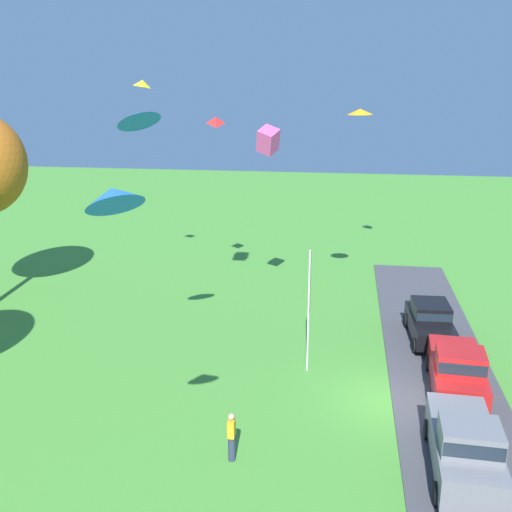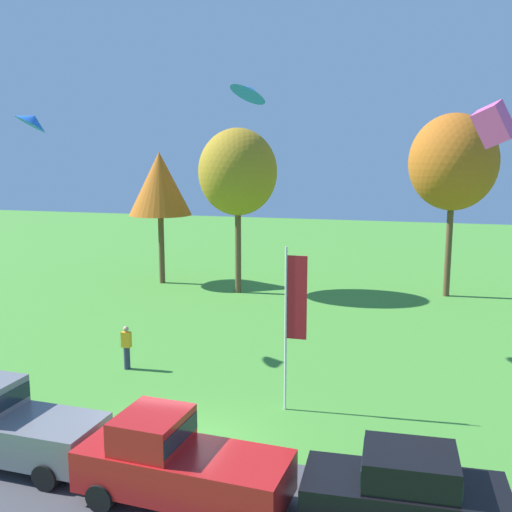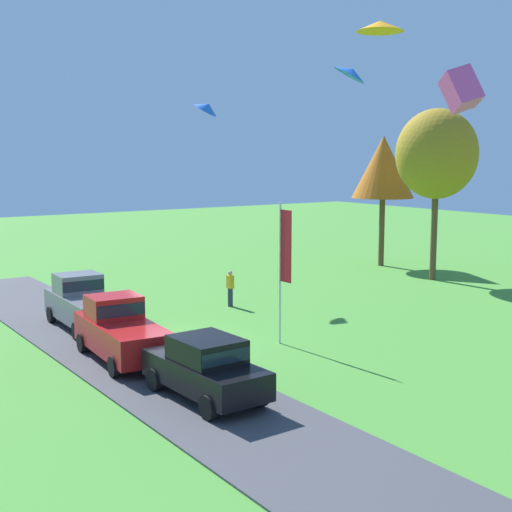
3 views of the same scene
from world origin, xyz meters
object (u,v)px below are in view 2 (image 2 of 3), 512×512
Objects in this scene: tree_far_left at (238,172)px; kite_delta_trailing_tail at (32,120)px; car_pickup_far_end at (176,461)px; flag_banner at (293,309)px; car_sedan_by_flagpole at (406,488)px; kite_delta_near_flag at (249,91)px; person_watching_sky at (127,347)px; tree_right_of_center at (453,163)px; kite_box_topmost at (494,124)px; tree_lone_near at (160,184)px; car_pickup_mid_row at (5,424)px.

kite_delta_trailing_tail is at bearing -112.92° from tree_far_left.
car_pickup_far_end is 6.53m from flag_banner.
kite_delta_near_flag is at bearing 120.71° from car_sedan_by_flagpole.
flag_banner is at bearing -17.11° from kite_delta_trailing_tail.
tree_far_left is at bearing 67.08° from kite_delta_trailing_tail.
person_watching_sky is at bearing 144.62° from car_sedan_by_flagpole.
tree_right_of_center is at bearing 73.08° from flag_banner.
kite_delta_near_flag is at bearing 159.19° from kite_box_topmost.
kite_delta_near_flag is at bearing -50.47° from tree_lone_near.
kite_delta_trailing_tail reaches higher than person_watching_sky.
tree_right_of_center is (11.98, 2.35, 0.58)m from tree_far_left.
kite_delta_trailing_tail is 17.48m from kite_box_topmost.
tree_right_of_center is (12.14, 23.13, 6.60)m from car_pickup_mid_row.
kite_box_topmost is (12.40, -12.96, 2.01)m from tree_far_left.
tree_lone_near is 7.18× the size of kite_box_topmost.
person_watching_sky is 1.10× the size of kite_delta_near_flag.
car_pickup_far_end is at bearing -175.93° from car_sedan_by_flagpole.
person_watching_sky is 7.65m from flag_banner.
tree_right_of_center is at bearing 3.50° from tree_lone_near.
kite_delta_trailing_tail is (-5.04, -11.92, 2.44)m from tree_far_left.
kite_box_topmost is (0.42, -15.31, 1.43)m from tree_right_of_center.
kite_delta_near_flag is at bearing -125.67° from tree_right_of_center.
flag_banner is at bearing -106.92° from tree_right_of_center.
car_pickup_far_end is 1.14× the size of car_sedan_by_flagpole.
tree_lone_near is (-5.35, 22.06, 5.21)m from car_pickup_mid_row.
tree_far_left is 13.17m from kite_delta_trailing_tail.
tree_right_of_center is at bearing 85.76° from car_sedan_by_flagpole.
kite_delta_near_flag is at bearing -70.22° from tree_far_left.
kite_delta_near_flag reaches higher than tree_lone_near.
car_pickup_mid_row is 23.29m from tree_lone_near.
tree_right_of_center is (1.73, 23.38, 6.66)m from car_sedan_by_flagpole.
tree_right_of_center is 9.02× the size of kite_box_topmost.
kite_delta_trailing_tail is at bearing 162.89° from flag_banner.
person_watching_sky is 1.48× the size of kite_box_topmost.
tree_far_left is 7.50× the size of kite_delta_trailing_tail.
car_pickup_far_end is 0.49× the size of tree_right_of_center.
tree_lone_near is 1.55× the size of flag_banner.
tree_far_left reaches higher than car_pickup_mid_row.
car_sedan_by_flagpole is 19.74m from kite_delta_trailing_tail.
car_sedan_by_flagpole is at bearing -35.38° from person_watching_sky.
kite_delta_trailing_tail is at bearing 118.82° from car_pickup_mid_row.
flag_banner reaches higher than car_sedan_by_flagpole.
tree_right_of_center is at bearing 54.33° from kite_delta_near_flag.
car_pickup_far_end is at bearing -65.12° from tree_lone_near.
tree_right_of_center is (17.49, 1.07, 1.39)m from tree_lone_near.
tree_right_of_center reaches higher than person_watching_sky.
tree_far_left is (5.51, -1.28, 0.82)m from tree_lone_near.
kite_delta_near_flag is 9.72m from kite_box_topmost.
tree_far_left is at bearing 115.99° from car_sedan_by_flagpole.
car_pickup_far_end is 0.95× the size of flag_banner.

